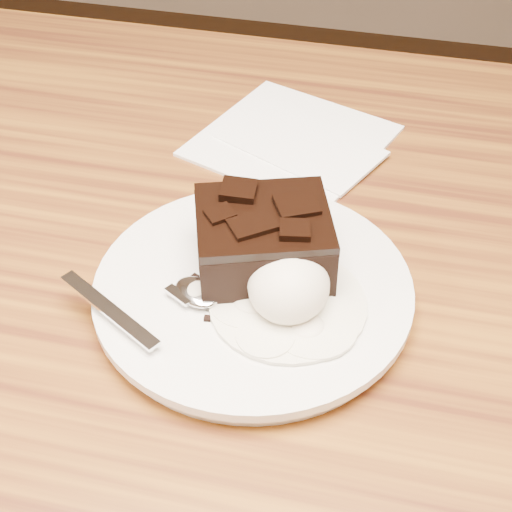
% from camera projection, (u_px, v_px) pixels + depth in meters
% --- Properties ---
extents(dining_table, '(1.20, 0.80, 0.75)m').
position_uv_depth(dining_table, '(167.00, 481.00, 0.90)').
color(dining_table, '#492312').
rests_on(dining_table, floor).
extents(plate, '(0.25, 0.25, 0.02)m').
position_uv_depth(plate, '(253.00, 293.00, 0.59)').
color(plate, white).
rests_on(plate, dining_table).
extents(brownie, '(0.12, 0.11, 0.05)m').
position_uv_depth(brownie, '(263.00, 244.00, 0.58)').
color(brownie, black).
rests_on(brownie, plate).
extents(ice_cream_scoop, '(0.06, 0.06, 0.05)m').
position_uv_depth(ice_cream_scoop, '(289.00, 286.00, 0.55)').
color(ice_cream_scoop, white).
rests_on(ice_cream_scoop, plate).
extents(melt_puddle, '(0.12, 0.12, 0.00)m').
position_uv_depth(melt_puddle, '(288.00, 304.00, 0.56)').
color(melt_puddle, '#EEE8CE').
rests_on(melt_puddle, plate).
extents(spoon, '(0.15, 0.10, 0.01)m').
position_uv_depth(spoon, '(197.00, 294.00, 0.57)').
color(spoon, silver).
rests_on(spoon, plate).
extents(napkin, '(0.22, 0.22, 0.01)m').
position_uv_depth(napkin, '(292.00, 139.00, 0.76)').
color(napkin, white).
rests_on(napkin, dining_table).
extents(crumb_a, '(0.01, 0.01, 0.00)m').
position_uv_depth(crumb_a, '(195.00, 278.00, 0.58)').
color(crumb_a, black).
rests_on(crumb_a, plate).
extents(crumb_b, '(0.01, 0.01, 0.00)m').
position_uv_depth(crumb_b, '(207.00, 318.00, 0.55)').
color(crumb_b, black).
rests_on(crumb_b, plate).
extents(crumb_c, '(0.01, 0.01, 0.00)m').
position_uv_depth(crumb_c, '(276.00, 268.00, 0.59)').
color(crumb_c, black).
rests_on(crumb_c, plate).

